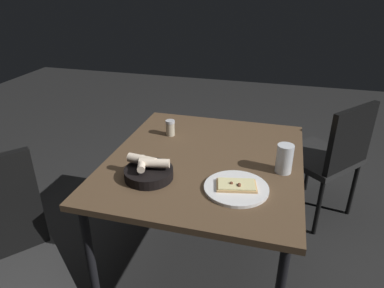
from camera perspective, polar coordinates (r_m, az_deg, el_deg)
ground at (r=2.19m, az=1.86°, el=-19.33°), size 8.00×8.00×0.00m
dining_table at (r=1.78m, az=2.16°, el=-4.09°), size 1.08×0.95×0.73m
pizza_plate at (r=1.51m, az=7.30°, el=-7.12°), size 0.28×0.28×0.04m
bread_basket at (r=1.58m, az=-7.23°, el=-4.46°), size 0.22×0.22×0.10m
beer_glass at (r=1.66m, az=14.94°, el=-2.62°), size 0.08×0.08×0.14m
pepper_shaker at (r=1.98m, az=-3.59°, el=2.54°), size 0.05×0.05×0.09m
chair_near at (r=1.67m, az=-28.99°, el=-16.41°), size 0.62×0.62×0.92m
chair_far at (r=2.45m, az=21.74°, el=-1.44°), size 0.62×0.62×0.86m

